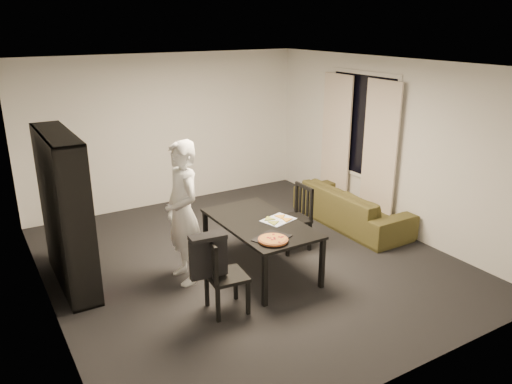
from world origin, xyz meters
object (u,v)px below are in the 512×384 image
person (183,213)px  chair_left (219,271)px  chair_right (297,213)px  pepperoni_pizza (273,240)px  sofa (351,207)px  dining_table (260,226)px  bookshelf (65,211)px  baking_tray (272,238)px

person → chair_left: bearing=2.3°
chair_right → pepperoni_pizza: (-1.00, -0.92, 0.18)m
chair_left → sofa: size_ratio=0.43×
dining_table → chair_left: bearing=-145.5°
bookshelf → sofa: 4.27m
dining_table → chair_left: (-0.90, -0.62, -0.11)m
chair_left → sofa: 3.19m
person → chair_right: bearing=92.1°
baking_tray → sofa: baking_tray is taller
dining_table → baking_tray: size_ratio=4.07×
bookshelf → person: size_ratio=1.06×
dining_table → pepperoni_pizza: (-0.19, -0.59, 0.09)m
dining_table → chair_left: 1.10m
pepperoni_pizza → dining_table: bearing=72.5°
chair_right → sofa: 1.28m
bookshelf → sofa: bookshelf is taller
dining_table → person: person is taller
chair_right → person: (-1.75, -0.05, 0.37)m
bookshelf → dining_table: (2.16, -0.92, -0.33)m
sofa → chair_right: bearing=101.3°
bookshelf → chair_right: bookshelf is taller
bookshelf → person: bookshelf is taller
baking_tray → person: bearing=134.8°
bookshelf → baking_tray: size_ratio=4.75×
dining_table → person: 1.01m
sofa → person: bearing=95.7°
bookshelf → chair_left: size_ratio=2.13×
bookshelf → chair_left: 2.03m
chair_left → sofa: bearing=-62.0°
person → bookshelf: bearing=-117.2°
dining_table → chair_right: chair_right is taller
chair_right → person: 1.79m
baking_tray → sofa: bearing=26.1°
chair_right → sofa: chair_right is taller
chair_right → baking_tray: (-0.97, -0.83, 0.16)m
pepperoni_pizza → sofa: bearing=27.4°
bookshelf → pepperoni_pizza: size_ratio=5.43×
chair_right → pepperoni_pizza: 1.37m
dining_table → sofa: size_ratio=0.79×
person → pepperoni_pizza: size_ratio=5.11×
chair_left → pepperoni_pizza: bearing=-81.8°
baking_tray → pepperoni_pizza: 0.09m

